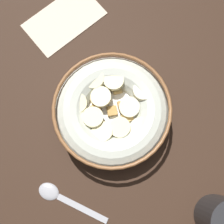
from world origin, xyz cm
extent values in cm
cube|color=#332116|center=(0.00, 0.00, -1.00)|extent=(128.83, 128.83, 2.00)
cylinder|color=beige|center=(0.00, 0.00, 0.30)|extent=(10.88, 10.88, 0.60)
torus|color=beige|center=(0.00, 0.00, 2.93)|extent=(19.77, 19.77, 5.86)
torus|color=brown|center=(0.00, 0.00, 5.56)|extent=(19.78, 19.78, 0.60)
cylinder|color=white|center=(0.00, 0.00, 3.18)|extent=(16.26, 16.26, 0.40)
cube|color=#B78947|center=(5.07, 0.35, 3.75)|extent=(2.36, 2.35, 0.86)
cube|color=tan|center=(-5.51, -3.96, 3.67)|extent=(2.30, 2.27, 0.92)
cube|color=tan|center=(0.28, 2.80, 3.82)|extent=(2.32, 2.32, 0.78)
cube|color=#AD7F42|center=(0.85, -2.54, 3.93)|extent=(2.37, 2.38, 0.97)
cube|color=#AD7F42|center=(1.84, 2.47, 3.85)|extent=(2.33, 2.35, 0.93)
cube|color=#B78947|center=(6.34, 1.37, 3.68)|extent=(2.22, 2.19, 0.89)
cube|color=#B78947|center=(-4.14, 4.69, 3.93)|extent=(2.28, 2.29, 0.78)
cube|color=#AD7F42|center=(3.51, 3.22, 3.72)|extent=(1.98, 1.96, 0.83)
cube|color=tan|center=(-0.92, -3.69, 3.72)|extent=(2.39, 2.39, 0.98)
cube|color=#B78947|center=(0.31, -0.06, 3.84)|extent=(2.31, 2.33, 0.89)
cube|color=#AD7F42|center=(-1.61, 1.27, 3.74)|extent=(2.33, 2.33, 0.83)
cube|color=#B78947|center=(2.37, -6.18, 3.72)|extent=(2.25, 2.27, 0.83)
cube|color=#AD7F42|center=(-1.41, -1.99, 3.70)|extent=(2.38, 2.37, 0.96)
cube|color=tan|center=(-5.37, 0.60, 3.66)|extent=(2.39, 2.39, 0.97)
cube|color=tan|center=(4.23, -2.44, 3.90)|extent=(2.24, 2.23, 0.77)
cube|color=tan|center=(-3.97, -0.75, 3.66)|extent=(2.30, 2.30, 0.77)
cube|color=tan|center=(5.06, -4.37, 3.70)|extent=(2.27, 2.27, 0.75)
cylinder|color=#F4EABC|center=(-1.24, -2.54, 4.99)|extent=(3.97, 4.00, 1.53)
cylinder|color=beige|center=(2.50, -2.35, 5.08)|extent=(4.24, 4.19, 1.48)
cylinder|color=#F9EFC6|center=(0.99, 5.49, 4.72)|extent=(4.86, 4.89, 1.57)
cylinder|color=beige|center=(2.19, 2.42, 4.77)|extent=(3.98, 4.02, 1.48)
cylinder|color=#F9EFC6|center=(-1.61, 2.43, 4.62)|extent=(3.92, 3.93, 1.46)
cylinder|color=beige|center=(4.08, 0.25, 4.74)|extent=(4.09, 4.07, 1.63)
cylinder|color=#F9EFC6|center=(-4.99, 3.50, 5.10)|extent=(4.57, 4.53, 1.54)
cylinder|color=beige|center=(-3.61, -4.92, 5.10)|extent=(4.01, 3.95, 1.43)
cylinder|color=beige|center=(-4.69, -1.74, 5.16)|extent=(4.24, 4.25, 1.17)
cylinder|color=beige|center=(1.34, -5.83, 4.94)|extent=(4.14, 4.11, 1.33)
ellipsoid|color=#A5A5AD|center=(16.73, -4.61, 0.40)|extent=(2.93, 3.73, 0.80)
cube|color=#A5A5AD|center=(16.92, 1.92, 0.18)|extent=(1.28, 9.46, 0.36)
cylinder|color=#262628|center=(8.93, 23.02, 4.07)|extent=(7.18, 7.18, 8.13)
cube|color=beige|center=(-13.99, -16.54, 0.15)|extent=(17.44, 14.72, 0.30)
camera|label=1|loc=(8.98, 3.95, 48.58)|focal=43.29mm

